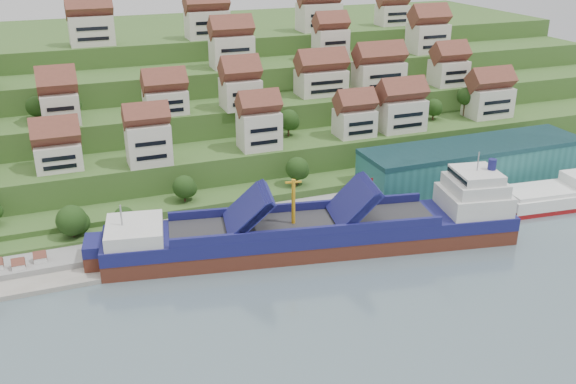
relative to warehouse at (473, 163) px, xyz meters
name	(u,v)px	position (x,y,z in m)	size (l,w,h in m)	color
ground	(313,250)	(-52.00, -17.00, -7.20)	(300.00, 300.00, 0.00)	slate
quay	(364,205)	(-32.00, -2.00, -6.10)	(180.00, 14.00, 2.20)	gray
pebble_beach	(21,271)	(-110.00, -5.00, -6.70)	(45.00, 20.00, 1.00)	gray
hillside	(196,91)	(-52.00, 86.55, 3.46)	(260.00, 128.00, 31.00)	#2D4C1E
hillside_village	(244,77)	(-47.78, 43.28, 17.16)	(160.27, 62.57, 28.86)	beige
hillside_trees	(217,128)	(-60.95, 25.35, 8.62)	(141.14, 62.56, 31.32)	#214115
warehouse	(473,163)	(0.00, 0.00, 0.00)	(60.00, 15.00, 10.00)	#276B69
flagpole	(368,192)	(-33.89, -7.00, -0.32)	(1.28, 0.16, 8.00)	gray
beach_huts	(8,268)	(-112.00, -6.25, -5.10)	(14.40, 3.70, 2.20)	white
cargo_ship	(325,232)	(-49.03, -16.66, -3.59)	(88.07, 28.72, 19.42)	#522519
second_ship	(557,196)	(13.26, -16.81, -4.75)	(28.81, 12.94, 8.11)	maroon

